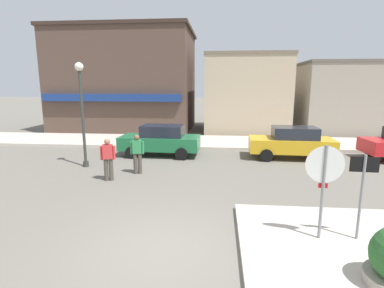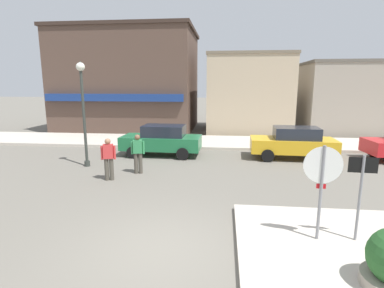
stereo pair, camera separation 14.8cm
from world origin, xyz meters
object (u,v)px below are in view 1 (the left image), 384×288
at_px(lamp_post, 81,99).
at_px(pedestrian_crossing_near, 108,158).
at_px(one_way_sign, 362,189).
at_px(pedestrian_crossing_far, 137,153).
at_px(stop_sign, 324,180).
at_px(parked_car_second, 292,142).
at_px(parked_car_nearest, 161,140).

height_order(lamp_post, pedestrian_crossing_near, lamp_post).
height_order(one_way_sign, pedestrian_crossing_near, one_way_sign).
height_order(lamp_post, pedestrian_crossing_far, lamp_post).
bearing_deg(lamp_post, stop_sign, -35.50).
distance_m(one_way_sign, parked_car_second, 8.25).
xyz_separation_m(stop_sign, lamp_post, (-8.18, 5.83, 1.44)).
bearing_deg(stop_sign, pedestrian_crossing_far, 138.12).
distance_m(parked_car_second, pedestrian_crossing_near, 8.76).
height_order(one_way_sign, parked_car_nearest, one_way_sign).
bearing_deg(parked_car_nearest, lamp_post, -139.86).
xyz_separation_m(parked_car_nearest, pedestrian_crossing_near, (-1.16, -4.24, 0.06)).
xyz_separation_m(one_way_sign, pedestrian_crossing_far, (-6.43, 4.97, -0.46)).
bearing_deg(pedestrian_crossing_far, parked_car_second, 25.44).
distance_m(stop_sign, pedestrian_crossing_far, 7.54).
height_order(lamp_post, parked_car_second, lamp_post).
xyz_separation_m(pedestrian_crossing_near, pedestrian_crossing_far, (0.85, 0.99, 0.00)).
distance_m(stop_sign, parked_car_nearest, 9.84).
bearing_deg(parked_car_nearest, pedestrian_crossing_near, -105.25).
height_order(one_way_sign, lamp_post, lamp_post).
height_order(pedestrian_crossing_near, pedestrian_crossing_far, same).
bearing_deg(parked_car_second, pedestrian_crossing_near, -151.11).
bearing_deg(pedestrian_crossing_near, stop_sign, -32.03).
bearing_deg(parked_car_nearest, one_way_sign, -53.36).
height_order(lamp_post, parked_car_nearest, lamp_post).
height_order(parked_car_nearest, parked_car_second, same).
bearing_deg(lamp_post, pedestrian_crossing_far, -17.56).
relative_size(parked_car_nearest, pedestrian_crossing_near, 2.51).
height_order(parked_car_nearest, pedestrian_crossing_near, pedestrian_crossing_near).
bearing_deg(parked_car_second, lamp_post, -165.52).
relative_size(parked_car_nearest, pedestrian_crossing_far, 2.51).
xyz_separation_m(stop_sign, parked_car_nearest, (-5.28, 8.27, -0.71)).
distance_m(stop_sign, lamp_post, 10.15).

